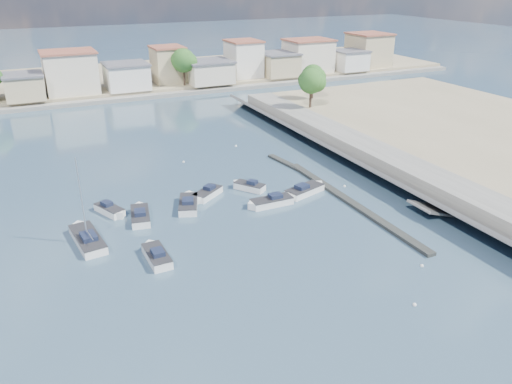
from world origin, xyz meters
The scene contains 17 objects.
ground centered at (0.00, 40.00, 0.00)m, with size 400.00×400.00×0.00m, color #273B4F.
seawall_walkway centered at (18.50, 13.00, 0.90)m, with size 5.00×90.00×1.80m, color slate.
breakwater centered at (6.90, 12.69, 0.17)m, with size 2.00×31.02×0.35m.
far_shore_land centered at (0.00, 92.00, 0.70)m, with size 160.00×40.00×1.40m, color gray.
far_shore_quay centered at (0.00, 71.00, 0.40)m, with size 160.00×2.50×0.80m, color slate.
far_town centered at (10.71, 76.92, 4.93)m, with size 113.01×12.80×8.35m.
shore_trees centered at (8.34, 68.11, 6.22)m, with size 74.56×38.32×7.92m.
motorboat_a centered at (-16.01, 7.44, 0.38)m, with size 1.84×4.91×1.48m.
motorboat_b centered at (-9.86, 16.87, 0.38)m, with size 3.49×5.44×1.48m.
motorboat_c centered at (-1.53, 13.31, 0.38)m, with size 5.32×1.86×1.48m.
motorboat_d centered at (-7.17, 18.40, 0.38)m, with size 4.25×3.71×1.48m.
motorboat_e centered at (-15.40, 16.25, 0.38)m, with size 2.70×5.31×1.48m.
motorboat_f centered at (-1.81, 18.48, 0.38)m, with size 3.38×3.88×1.48m.
motorboat_g centered at (-18.04, 18.72, 0.38)m, with size 2.91×4.25×1.48m.
motorboat_h centered at (3.96, 14.57, 0.38)m, with size 5.59×3.38×1.48m.
sailboat centered at (-21.26, 13.42, 0.41)m, with size 2.89×7.13×9.00m.
mooring_buoys centered at (1.57, 13.51, 0.05)m, with size 15.53×42.54×0.33m.
Camera 1 is at (-24.46, -31.87, 23.84)m, focal length 35.00 mm.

